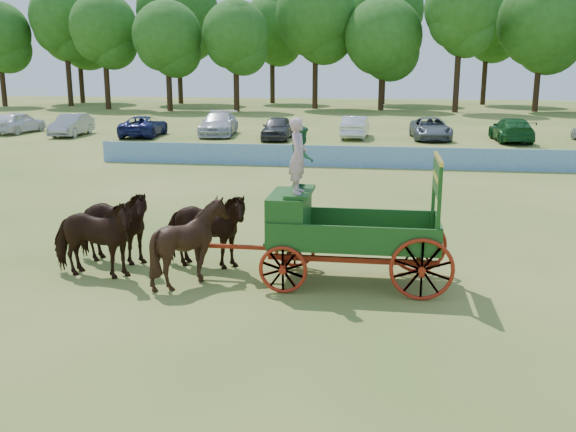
# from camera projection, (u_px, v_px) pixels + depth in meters

# --- Properties ---
(ground) EXTENTS (160.00, 160.00, 0.00)m
(ground) POSITION_uv_depth(u_px,v_px,m) (363.00, 299.00, 13.90)
(ground) COLOR #A8984C
(ground) RESTS_ON ground
(horse_lead_left) EXTENTS (2.36, 1.19, 1.94)m
(horse_lead_left) POSITION_uv_depth(u_px,v_px,m) (93.00, 238.00, 15.07)
(horse_lead_left) COLOR black
(horse_lead_left) RESTS_ON ground
(horse_lead_right) EXTENTS (2.42, 1.35, 1.94)m
(horse_lead_right) POSITION_uv_depth(u_px,v_px,m) (112.00, 227.00, 16.13)
(horse_lead_right) COLOR black
(horse_lead_right) RESTS_ON ground
(horse_wheel_left) EXTENTS (2.05, 1.90, 1.95)m
(horse_wheel_left) POSITION_uv_depth(u_px,v_px,m) (191.00, 242.00, 14.72)
(horse_wheel_left) COLOR black
(horse_wheel_left) RESTS_ON ground
(horse_wheel_right) EXTENTS (2.36, 1.19, 1.94)m
(horse_wheel_right) POSITION_uv_depth(u_px,v_px,m) (204.00, 230.00, 15.78)
(horse_wheel_right) COLOR black
(horse_wheel_right) RESTS_ON ground
(farm_dray) EXTENTS (6.00, 2.00, 3.83)m
(farm_dray) POSITION_uv_depth(u_px,v_px,m) (322.00, 214.00, 14.68)
(farm_dray) COLOR #A61F10
(farm_dray) RESTS_ON ground
(sponsor_banner) EXTENTS (26.00, 0.08, 1.05)m
(sponsor_banner) POSITION_uv_depth(u_px,v_px,m) (356.00, 157.00, 31.23)
(sponsor_banner) COLOR #216FB5
(sponsor_banner) RESTS_ON ground
(parked_cars) EXTENTS (46.28, 6.96, 1.64)m
(parked_cars) POSITION_uv_depth(u_px,v_px,m) (304.00, 127.00, 43.42)
(parked_cars) COLOR silver
(parked_cars) RESTS_ON ground
(treeline) EXTENTS (89.44, 23.95, 16.08)m
(treeline) POSITION_uv_depth(u_px,v_px,m) (350.00, 19.00, 70.60)
(treeline) COLOR #382314
(treeline) RESTS_ON ground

